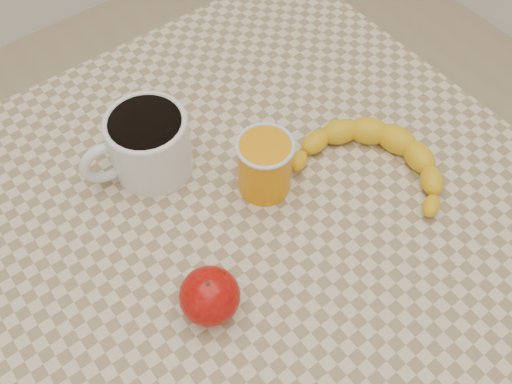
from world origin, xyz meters
TOP-DOWN VIEW (x-y plane):
  - ground at (0.00, 0.00)m, footprint 3.00×3.00m
  - table at (0.00, 0.00)m, footprint 0.80×0.80m
  - coffee_mug at (-0.08, 0.14)m, footprint 0.17×0.13m
  - orange_juice_glass at (0.03, 0.01)m, footprint 0.08×0.08m
  - apple at (-0.14, -0.09)m, footprint 0.09×0.09m
  - banana at (0.17, -0.06)m, footprint 0.34×0.37m

SIDE VIEW (x-z plane):
  - ground at x=0.00m, z-range 0.00..0.00m
  - table at x=0.00m, z-range 0.29..1.04m
  - banana at x=0.17m, z-range 0.75..0.79m
  - apple at x=-0.14m, z-range 0.75..0.82m
  - orange_juice_glass at x=0.03m, z-range 0.75..0.85m
  - coffee_mug at x=-0.08m, z-range 0.75..0.85m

